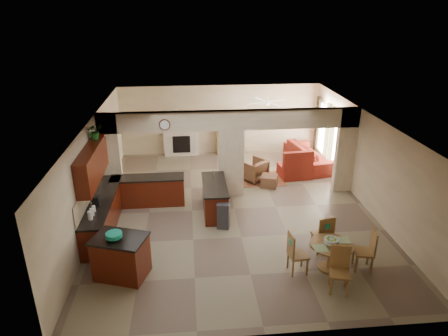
{
  "coord_description": "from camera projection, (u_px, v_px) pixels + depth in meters",
  "views": [
    {
      "loc": [
        -1.31,
        -10.64,
        5.78
      ],
      "look_at": [
        -0.29,
        0.3,
        1.23
      ],
      "focal_mm": 32.0,
      "sensor_mm": 36.0,
      "label": 1
    }
  ],
  "objects": [
    {
      "name": "wall_right",
      "position": [
        367.0,
        161.0,
        11.92
      ],
      "size": [
        0.0,
        10.0,
        10.0
      ],
      "primitive_type": "plane",
      "rotation": [
        1.57,
        0.0,
        -1.57
      ],
      "color": "beige",
      "rests_on": "floor"
    },
    {
      "name": "ceiling_fan",
      "position": [
        267.0,
        102.0,
        14.02
      ],
      "size": [
        1.0,
        1.0,
        0.1
      ],
      "primitive_type": "cylinder",
      "color": "white",
      "rests_on": "ceiling"
    },
    {
      "name": "drape_a_right",
      "position": [
        331.0,
        138.0,
        14.66
      ],
      "size": [
        0.1,
        0.28,
        2.3
      ],
      "primitive_type": "cube",
      "color": "#402319",
      "rests_on": "wall_right"
    },
    {
      "name": "fireplace",
      "position": [
        181.0,
        141.0,
        16.19
      ],
      "size": [
        1.6,
        0.35,
        1.2
      ],
      "color": "beige",
      "rests_on": "floor"
    },
    {
      "name": "partition_left_pier",
      "position": [
        111.0,
        158.0,
        12.18
      ],
      "size": [
        0.6,
        0.25,
        2.8
      ],
      "primitive_type": "cube",
      "color": "beige",
      "rests_on": "floor"
    },
    {
      "name": "glazed_door",
      "position": [
        330.0,
        139.0,
        14.95
      ],
      "size": [
        0.02,
        0.7,
        2.1
      ],
      "primitive_type": "cube",
      "color": "white",
      "rests_on": "wall_right"
    },
    {
      "name": "drape_a_left",
      "position": [
        343.0,
        149.0,
        13.56
      ],
      "size": [
        0.1,
        0.28,
        2.3
      ],
      "primitive_type": "cube",
      "color": "#402319",
      "rests_on": "wall_right"
    },
    {
      "name": "rug",
      "position": [
        261.0,
        179.0,
        14.15
      ],
      "size": [
        1.6,
        1.3,
        0.01
      ],
      "primitive_type": "cube",
      "color": "brown",
      "rests_on": "floor"
    },
    {
      "name": "armchair",
      "position": [
        254.0,
        170.0,
        13.99
      ],
      "size": [
        1.12,
        1.12,
        0.74
      ],
      "primitive_type": "imported",
      "rotation": [
        0.0,
        0.0,
        3.81
      ],
      "color": "maroon",
      "rests_on": "floor"
    },
    {
      "name": "ceiling",
      "position": [
        235.0,
        119.0,
        11.04
      ],
      "size": [
        10.0,
        10.0,
        0.0
      ],
      "primitive_type": "plane",
      "rotation": [
        3.14,
        0.0,
        0.0
      ],
      "color": "white",
      "rests_on": "wall_back"
    },
    {
      "name": "chaise",
      "position": [
        295.0,
        171.0,
        14.29
      ],
      "size": [
        1.15,
        0.98,
        0.43
      ],
      "primitive_type": "cube",
      "rotation": [
        0.0,
        0.0,
        0.1
      ],
      "color": "maroon",
      "rests_on": "floor"
    },
    {
      "name": "window_b",
      "position": [
        323.0,
        129.0,
        15.68
      ],
      "size": [
        0.02,
        0.9,
        1.9
      ],
      "primitive_type": "cube",
      "color": "white",
      "rests_on": "wall_right"
    },
    {
      "name": "wall_clock",
      "position": [
        165.0,
        125.0,
        11.79
      ],
      "size": [
        0.34,
        0.03,
        0.34
      ],
      "primitive_type": "cylinder",
      "rotation": [
        1.57,
        0.0,
        0.0
      ],
      "color": "#482318",
      "rests_on": "partition_header"
    },
    {
      "name": "dining_table",
      "position": [
        331.0,
        252.0,
        9.2
      ],
      "size": [
        1.0,
        1.0,
        0.68
      ],
      "color": "brown",
      "rests_on": "floor"
    },
    {
      "name": "drape_b_left",
      "position": [
        327.0,
        134.0,
        15.12
      ],
      "size": [
        0.1,
        0.28,
        2.3
      ],
      "primitive_type": "cube",
      "color": "#402319",
      "rests_on": "wall_right"
    },
    {
      "name": "window_a",
      "position": [
        338.0,
        143.0,
        14.11
      ],
      "size": [
        0.02,
        0.9,
        1.9
      ],
      "primitive_type": "cube",
      "color": "white",
      "rests_on": "wall_right"
    },
    {
      "name": "partition_center_pier",
      "position": [
        231.0,
        163.0,
        12.61
      ],
      "size": [
        0.8,
        0.25,
        2.2
      ],
      "primitive_type": "cube",
      "color": "beige",
      "rests_on": "floor"
    },
    {
      "name": "teal_bowl",
      "position": [
        114.0,
        236.0,
        8.67
      ],
      "size": [
        0.36,
        0.36,
        0.17
      ],
      "primitive_type": "cylinder",
      "color": "#159679",
      "rests_on": "kitchen_island"
    },
    {
      "name": "trash_can",
      "position": [
        223.0,
        216.0,
        10.98
      ],
      "size": [
        0.38,
        0.35,
        0.69
      ],
      "primitive_type": "cube",
      "rotation": [
        0.0,
        0.0,
        -0.25
      ],
      "color": "#302F32",
      "rests_on": "floor"
    },
    {
      "name": "partition_header",
      "position": [
        231.0,
        120.0,
        12.08
      ],
      "size": [
        8.0,
        0.25,
        0.6
      ],
      "primitive_type": "cube",
      "color": "beige",
      "rests_on": "partition_center_pier"
    },
    {
      "name": "shelving_unit",
      "position": [
        229.0,
        133.0,
        16.23
      ],
      "size": [
        1.0,
        0.32,
        1.8
      ],
      "primitive_type": "cube",
      "color": "brown",
      "rests_on": "floor"
    },
    {
      "name": "chair_west",
      "position": [
        295.0,
        252.0,
        9.06
      ],
      "size": [
        0.46,
        0.46,
        1.02
      ],
      "rotation": [
        0.0,
        0.0,
        1.66
      ],
      "color": "brown",
      "rests_on": "floor"
    },
    {
      "name": "wall_back",
      "position": [
        220.0,
        120.0,
        16.18
      ],
      "size": [
        8.0,
        0.0,
        8.0
      ],
      "primitive_type": "plane",
      "rotation": [
        1.57,
        0.0,
        0.0
      ],
      "color": "beige",
      "rests_on": "floor"
    },
    {
      "name": "chair_north",
      "position": [
        324.0,
        233.0,
        9.78
      ],
      "size": [
        0.48,
        0.48,
        1.02
      ],
      "rotation": [
        0.0,
        0.0,
        3.31
      ],
      "color": "brown",
      "rests_on": "floor"
    },
    {
      "name": "ottoman",
      "position": [
        269.0,
        181.0,
        13.55
      ],
      "size": [
        0.67,
        0.67,
        0.38
      ],
      "primitive_type": "cube",
      "rotation": [
        0.0,
        0.0,
        -0.35
      ],
      "color": "maroon",
      "rests_on": "floor"
    },
    {
      "name": "chair_south",
      "position": [
        340.0,
        267.0,
        8.53
      ],
      "size": [
        0.52,
        0.52,
        1.02
      ],
      "rotation": [
        0.0,
        0.0,
        -0.27
      ],
      "color": "brown",
      "rests_on": "floor"
    },
    {
      "name": "upper_cabinets",
      "position": [
        92.0,
        164.0,
        10.32
      ],
      "size": [
        0.35,
        2.4,
        0.9
      ],
      "primitive_type": "cube",
      "color": "#3E1507",
      "rests_on": "wall_left"
    },
    {
      "name": "floor",
      "position": [
        234.0,
        209.0,
        12.11
      ],
      "size": [
        10.0,
        10.0,
        0.0
      ],
      "primitive_type": "plane",
      "color": "#796E53",
      "rests_on": "ground"
    },
    {
      "name": "fruit_bowl",
      "position": [
        331.0,
        241.0,
        9.05
      ],
      "size": [
        0.34,
        0.34,
        0.18
      ],
      "primitive_type": "cylinder",
      "color": "#7CB526",
      "rests_on": "dining_table"
    },
    {
      "name": "kitchen_island",
      "position": [
        121.0,
        257.0,
        8.97
      ],
      "size": [
        1.36,
        1.15,
        1.0
      ],
      "rotation": [
        0.0,
        0.0,
        -0.32
      ],
      "color": "#3E1507",
      "rests_on": "floor"
    },
    {
      "name": "kitchen_counter",
      "position": [
        123.0,
        204.0,
        11.43
      ],
      "size": [
        2.52,
        3.29,
        1.48
      ],
      "color": "#3E1507",
      "rests_on": "floor"
    },
    {
      "name": "partition_right_pier",
      "position": [
        345.0,
        150.0,
        12.82
      ],
      "size": [
        0.6,
        0.25,
        2.8
      ],
      "primitive_type": "cube",
      "color": "beige",
      "rests_on": "floor"
    },
    {
      "name": "plant",
      "position": [
        95.0,
        131.0,
        10.72
      ],
      "size": [
        0.51,
        0.49,
        0.45
      ],
      "primitive_type": "imported",
      "rotation": [
        0.0,
        0.0,
        0.43
      ],
      "color": "#1D5015",
      "rests_on": "upper_cabinets"
    },
    {
      "name": "wall_front",
      "position": [
        268.0,
        273.0,
        6.98
      ],
      "size": [
        8.0,
        0.0,
        8.0
      ],
      "primitive_type": "plane",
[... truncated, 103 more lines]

